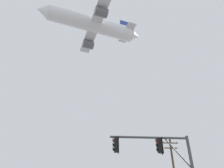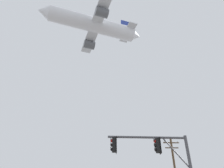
{
  "view_description": "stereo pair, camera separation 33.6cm",
  "coord_description": "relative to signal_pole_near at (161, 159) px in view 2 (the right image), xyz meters",
  "views": [
    {
      "loc": [
        -0.77,
        -6.23,
        1.38
      ],
      "look_at": [
        0.45,
        16.54,
        15.62
      ],
      "focal_mm": 34.46,
      "sensor_mm": 36.0,
      "label": 1
    },
    {
      "loc": [
        -0.44,
        -6.25,
        1.38
      ],
      "look_at": [
        0.45,
        16.54,
        15.62
      ],
      "focal_mm": 34.46,
      "sensor_mm": 36.0,
      "label": 2
    }
  ],
  "objects": [
    {
      "name": "airplane",
      "position": [
        -6.8,
        22.79,
        36.44
      ],
      "size": [
        25.18,
        19.45,
        6.96
      ],
      "color": "white"
    },
    {
      "name": "signal_pole_near",
      "position": [
        0.0,
        0.0,
        0.0
      ],
      "size": [
        5.21,
        0.49,
        6.0
      ],
      "color": "#4C4C51",
      "rests_on": "ground"
    }
  ]
}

